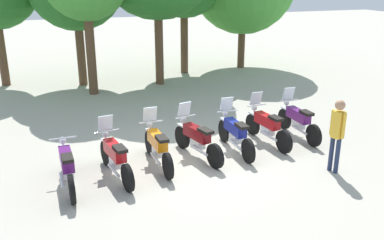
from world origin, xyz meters
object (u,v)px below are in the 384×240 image
Objects in this scene: motorcycle_0 at (67,166)px; motorcycle_5 at (267,126)px; motorcycle_2 at (157,146)px; motorcycle_3 at (197,139)px; person_0 at (337,130)px; motorcycle_4 at (235,133)px; motorcycle_6 at (298,120)px; motorcycle_1 at (115,157)px.

motorcycle_0 is 5.60m from motorcycle_5.
motorcycle_2 is 1.02× the size of motorcycle_3.
motorcycle_2 is 4.37m from person_0.
motorcycle_4 is (1.12, 0.04, 0.00)m from motorcycle_3.
motorcycle_4 is at bearing 99.69° from motorcycle_6.
motorcycle_1 is 0.99× the size of motorcycle_6.
motorcycle_4 is at bearing -83.80° from motorcycle_0.
motorcycle_0 is 1.20× the size of person_0.
motorcycle_0 is at bearing 98.30° from motorcycle_4.
motorcycle_1 is 1.15m from motorcycle_2.
motorcycle_3 is at bearing 92.69° from motorcycle_4.
motorcycle_6 is at bearing -80.29° from motorcycle_4.
motorcycle_3 is 2.24m from motorcycle_5.
motorcycle_6 is (2.22, 0.36, 0.00)m from motorcycle_4.
motorcycle_0 is at bearing 88.19° from motorcycle_1.
motorcycle_1 is at bearing -84.50° from motorcycle_0.
motorcycle_1 is 1.20× the size of person_0.
motorcycle_4 is at bearing -66.63° from person_0.
motorcycle_6 is (4.44, 0.54, 0.00)m from motorcycle_2.
motorcycle_0 is at bearing -30.07° from person_0.
motorcycle_3 is at bearing 91.70° from motorcycle_5.
motorcycle_0 is 4.48m from motorcycle_4.
motorcycle_3 and motorcycle_6 have the same top height.
motorcycle_2 and motorcycle_5 have the same top height.
motorcycle_5 is 2.37m from person_0.
motorcycle_1 is at bearing 93.71° from motorcycle_5.
motorcycle_5 is at bearing -83.04° from motorcycle_0.
motorcycle_5 is (3.32, 0.41, 0.00)m from motorcycle_2.
motorcycle_1 is 0.99× the size of motorcycle_4.
motorcycle_0 is 2.26m from motorcycle_2.
motorcycle_3 is 3.36m from motorcycle_6.
motorcycle_3 is at bearing -84.85° from motorcycle_2.
motorcycle_1 is at bearing 98.98° from motorcycle_6.
motorcycle_3 is at bearing -87.98° from motorcycle_1.
motorcycle_2 is 1.00× the size of motorcycle_6.
motorcycle_4 is 1.00× the size of motorcycle_6.
motorcycle_4 is (4.44, 0.62, 0.01)m from motorcycle_0.
motorcycle_1 and motorcycle_2 have the same top height.
motorcycle_5 is at bearing -77.91° from motorcycle_4.
motorcycle_6 is (3.34, 0.41, 0.00)m from motorcycle_3.
motorcycle_3 is at bearing 97.35° from motorcycle_6.
motorcycle_3 is (2.21, 0.43, 0.00)m from motorcycle_1.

